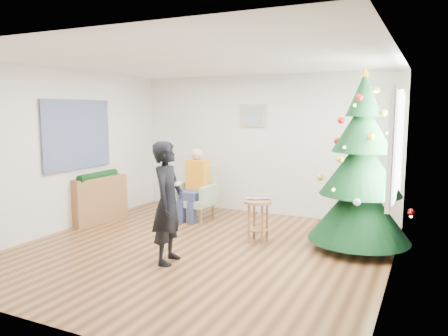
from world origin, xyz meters
The scene contains 19 objects.
floor centered at (0.00, 0.00, 0.00)m, with size 5.00×5.00×0.00m, color brown.
ceiling centered at (0.00, 0.00, 2.60)m, with size 5.00×5.00×0.00m, color white.
wall_back centered at (0.00, 2.50, 1.30)m, with size 5.00×5.00×0.00m, color silver.
wall_front centered at (0.00, -2.50, 1.30)m, with size 5.00×5.00×0.00m, color silver.
wall_left centered at (-2.50, 0.00, 1.30)m, with size 5.00×5.00×0.00m, color silver.
wall_right centered at (2.50, 0.00, 1.30)m, with size 5.00×5.00×0.00m, color silver.
window_panel centered at (2.47, 1.00, 1.50)m, with size 0.04×1.30×1.40m, color white.
curtains centered at (2.44, 1.00, 1.50)m, with size 0.05×1.75×1.50m.
christmas_tree centered at (2.00, 1.03, 1.15)m, with size 1.41×1.41×2.55m.
stool centered at (0.60, 0.73, 0.32)m, with size 0.42×0.42×0.63m.
laptop centered at (0.60, 0.73, 0.65)m, with size 0.35×0.22×0.03m, color silver.
armchair centered at (-0.90, 1.53, 0.36)m, with size 0.74×0.68×0.97m.
seated_person centered at (-0.91, 1.47, 0.65)m, with size 0.41×0.58×1.28m.
standing_man centered at (-0.12, -0.59, 0.79)m, with size 0.57×0.38×1.57m, color black.
game_controller centered at (0.04, -0.62, 1.05)m, with size 0.04×0.13×0.04m, color white.
console centered at (-2.33, 0.60, 0.40)m, with size 0.30×1.00×0.80m, color brown.
garland centered at (-2.33, 0.60, 0.82)m, with size 0.14×0.14×0.90m, color black.
tapestry centered at (-2.46, 0.30, 1.55)m, with size 0.03×1.50×1.15m, color black.
framed_picture centered at (-0.20, 2.46, 1.85)m, with size 0.52×0.05×0.42m.
Camera 1 is at (2.88, -5.20, 1.97)m, focal length 35.00 mm.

